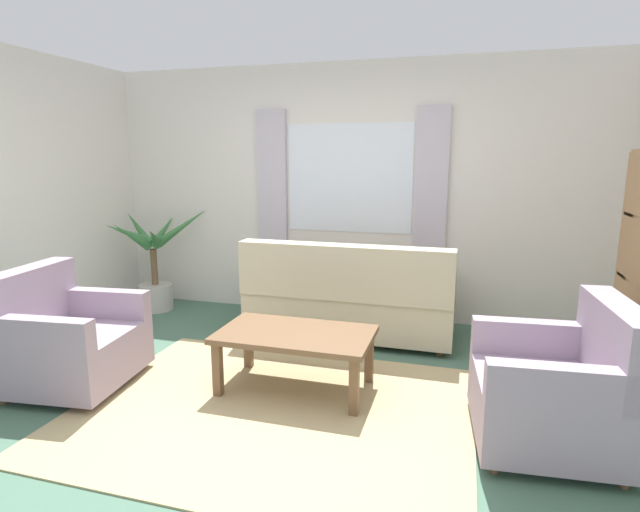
% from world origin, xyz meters
% --- Properties ---
extents(ground_plane, '(6.24, 6.24, 0.00)m').
position_xyz_m(ground_plane, '(0.00, 0.00, 0.00)').
color(ground_plane, '#476B56').
extents(wall_back, '(5.32, 0.12, 2.60)m').
position_xyz_m(wall_back, '(0.00, 2.26, 1.30)').
color(wall_back, silver).
rests_on(wall_back, ground_plane).
extents(window_with_curtains, '(1.98, 0.07, 1.40)m').
position_xyz_m(window_with_curtains, '(0.00, 2.18, 1.45)').
color(window_with_curtains, white).
extents(area_rug, '(2.60, 2.05, 0.01)m').
position_xyz_m(area_rug, '(0.00, 0.00, 0.01)').
color(area_rug, tan).
rests_on(area_rug, ground_plane).
extents(couch, '(1.90, 0.82, 0.92)m').
position_xyz_m(couch, '(0.17, 1.53, 0.37)').
color(couch, '#BCB293').
rests_on(couch, ground_plane).
extents(armchair_left, '(0.91, 0.93, 0.88)m').
position_xyz_m(armchair_left, '(-1.60, -0.05, 0.35)').
color(armchair_left, '#998499').
rests_on(armchair_left, ground_plane).
extents(armchair_right, '(0.89, 0.91, 0.88)m').
position_xyz_m(armchair_right, '(1.75, 0.09, 0.35)').
color(armchair_right, '#998499').
rests_on(armchair_right, ground_plane).
extents(coffee_table, '(1.10, 0.64, 0.44)m').
position_xyz_m(coffee_table, '(0.05, 0.35, 0.38)').
color(coffee_table, brown).
rests_on(coffee_table, ground_plane).
extents(potted_plant, '(1.03, 0.97, 1.14)m').
position_xyz_m(potted_plant, '(-2.07, 1.78, 0.51)').
color(potted_plant, '#B7B2A8').
rests_on(potted_plant, ground_plane).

